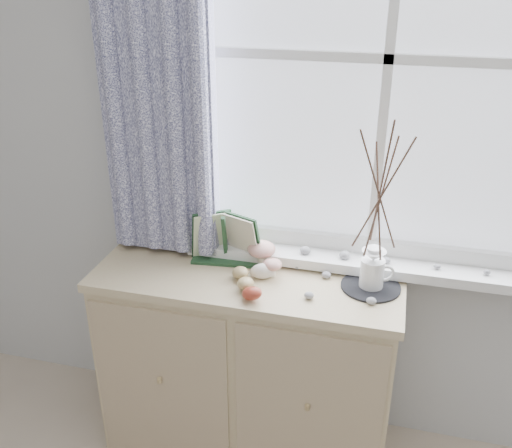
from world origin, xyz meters
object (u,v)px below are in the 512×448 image
at_px(sideboard, 247,364).
at_px(toadstool_cluster, 264,254).
at_px(twig_pitcher, 380,191).
at_px(botanical_book, 224,240).

height_order(sideboard, toadstool_cluster, toadstool_cluster).
height_order(sideboard, twig_pitcher, twig_pitcher).
height_order(botanical_book, twig_pitcher, twig_pitcher).
xyz_separation_m(botanical_book, twig_pitcher, (0.58, -0.03, 0.28)).
relative_size(sideboard, twig_pitcher, 1.78).
distance_m(sideboard, twig_pitcher, 0.94).
xyz_separation_m(sideboard, twig_pitcher, (0.47, 0.04, 0.81)).
xyz_separation_m(toadstool_cluster, twig_pitcher, (0.42, -0.04, 0.32)).
height_order(sideboard, botanical_book, botanical_book).
bearing_deg(toadstool_cluster, botanical_book, -175.54).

